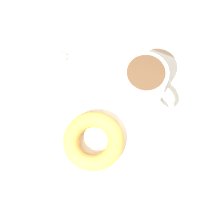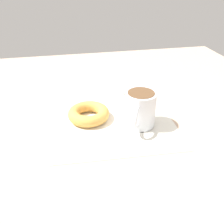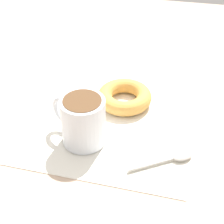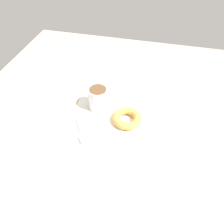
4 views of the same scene
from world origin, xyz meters
The scene contains 5 objects.
ground_plane centered at (0.00, 0.00, -1.00)cm, with size 120.00×120.00×2.00cm, color tan.
napkin centered at (-1.13, -2.47, 0.15)cm, with size 30.88×30.88×0.30cm, color white.
coffee_cup centered at (-7.32, 1.46, 4.82)cm, with size 7.68×10.48×8.78cm.
donut centered at (4.80, -3.80, 1.76)cm, with size 10.80×10.80×2.93cm, color gold.
spoon centered at (-9.16, -14.75, 0.71)cm, with size 7.25×10.69×0.90cm.
Camera 3 is at (-54.42, -13.25, 45.70)cm, focal length 60.00 mm.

